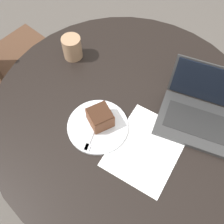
# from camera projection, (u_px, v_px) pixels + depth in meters

# --- Properties ---
(ground_plane) EXTENTS (12.00, 12.00, 0.00)m
(ground_plane) POSITION_uv_depth(u_px,v_px,m) (120.00, 169.00, 1.68)
(ground_plane) COLOR #4C4742
(dining_table) EXTENTS (1.07, 1.07, 0.75)m
(dining_table) POSITION_uv_depth(u_px,v_px,m) (124.00, 129.00, 1.18)
(dining_table) COLOR black
(dining_table) RESTS_ON ground_plane
(chair) EXTENTS (0.51, 0.51, 0.90)m
(chair) POSITION_uv_depth(u_px,v_px,m) (11.00, 65.00, 1.50)
(chair) COLOR #472D1E
(chair) RESTS_ON ground_plane
(paper_document) EXTENTS (0.31, 0.25, 0.00)m
(paper_document) POSITION_uv_depth(u_px,v_px,m) (146.00, 148.00, 0.94)
(paper_document) COLOR white
(paper_document) RESTS_ON dining_table
(plate) EXTENTS (0.23, 0.23, 0.01)m
(plate) POSITION_uv_depth(u_px,v_px,m) (98.00, 126.00, 0.98)
(plate) COLOR silver
(plate) RESTS_ON dining_table
(cake_slice) EXTENTS (0.11, 0.11, 0.07)m
(cake_slice) POSITION_uv_depth(u_px,v_px,m) (100.00, 117.00, 0.96)
(cake_slice) COLOR brown
(cake_slice) RESTS_ON plate
(fork) EXTENTS (0.17, 0.05, 0.00)m
(fork) POSITION_uv_depth(u_px,v_px,m) (92.00, 134.00, 0.96)
(fork) COLOR silver
(fork) RESTS_ON plate
(coffee_glass) EXTENTS (0.08, 0.08, 0.10)m
(coffee_glass) POSITION_uv_depth(u_px,v_px,m) (72.00, 48.00, 1.13)
(coffee_glass) COLOR #997556
(coffee_glass) RESTS_ON dining_table
(laptop) EXTENTS (0.24, 0.32, 0.22)m
(laptop) POSITION_uv_depth(u_px,v_px,m) (201.00, 113.00, 0.97)
(laptop) COLOR #2D2D2D
(laptop) RESTS_ON dining_table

